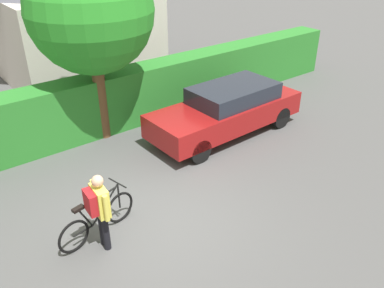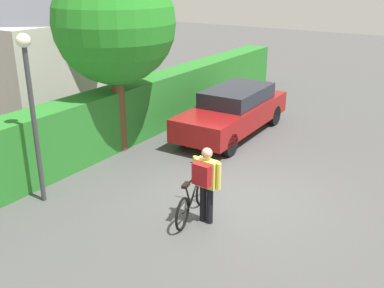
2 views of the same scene
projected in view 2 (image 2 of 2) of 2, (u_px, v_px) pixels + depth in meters
ground_plane at (234, 196)px, 9.90m from camera, size 60.00×60.00×0.00m
hedge_row at (90, 127)px, 11.79m from camera, size 20.31×0.90×1.64m
house_distant at (23, 31)px, 15.83m from camera, size 5.42×6.23×5.20m
parked_car_near at (234, 110)px, 13.47m from camera, size 4.58×1.72×1.40m
bicycle at (193, 199)px, 9.00m from camera, size 1.72×0.58×0.93m
person_rider at (206, 179)px, 8.56m from camera, size 0.37×0.64×1.56m
street_lamp at (30, 95)px, 8.91m from camera, size 0.28×0.28×3.54m
tree_kerbside at (114, 23)px, 11.31m from camera, size 3.13×3.13×5.00m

